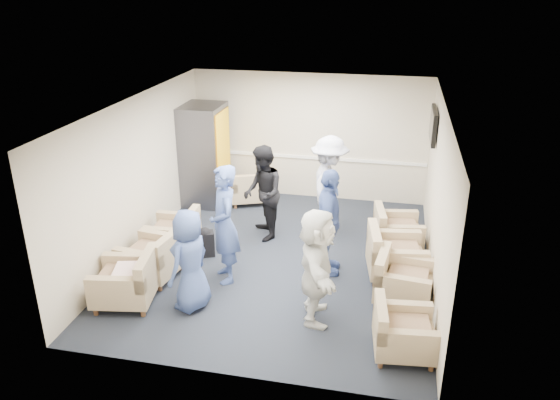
% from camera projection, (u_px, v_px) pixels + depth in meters
% --- Properties ---
extents(floor, '(6.00, 6.00, 0.00)m').
position_uv_depth(floor, '(280.00, 259.00, 9.41)').
color(floor, black).
rests_on(floor, ground).
extents(ceiling, '(6.00, 6.00, 0.00)m').
position_uv_depth(ceiling, '(280.00, 105.00, 8.38)').
color(ceiling, silver).
rests_on(ceiling, back_wall).
extents(back_wall, '(5.00, 0.02, 2.70)m').
position_uv_depth(back_wall, '(309.00, 137.00, 11.61)').
color(back_wall, beige).
rests_on(back_wall, floor).
extents(front_wall, '(5.00, 0.02, 2.70)m').
position_uv_depth(front_wall, '(224.00, 279.00, 6.19)').
color(front_wall, beige).
rests_on(front_wall, floor).
extents(left_wall, '(0.02, 6.00, 2.70)m').
position_uv_depth(left_wall, '(138.00, 176.00, 9.38)').
color(left_wall, beige).
rests_on(left_wall, floor).
extents(right_wall, '(0.02, 6.00, 2.70)m').
position_uv_depth(right_wall, '(438.00, 199.00, 8.41)').
color(right_wall, beige).
rests_on(right_wall, floor).
extents(chair_rail, '(4.98, 0.04, 0.06)m').
position_uv_depth(chair_rail, '(309.00, 157.00, 11.76)').
color(chair_rail, white).
rests_on(chair_rail, back_wall).
extents(tv, '(0.10, 1.00, 0.58)m').
position_uv_depth(tv, '(433.00, 125.00, 9.79)').
color(tv, black).
rests_on(tv, right_wall).
extents(armchair_left_near, '(0.98, 0.98, 0.68)m').
position_uv_depth(armchair_left_near, '(129.00, 282.00, 8.06)').
color(armchair_left_near, tan).
rests_on(armchair_left_near, floor).
extents(armchair_left_mid, '(0.96, 0.96, 0.68)m').
position_uv_depth(armchair_left_mid, '(155.00, 258.00, 8.75)').
color(armchair_left_mid, tan).
rests_on(armchair_left_mid, floor).
extents(armchair_left_far, '(0.83, 0.83, 0.64)m').
position_uv_depth(armchair_left_far, '(176.00, 234.00, 9.59)').
color(armchair_left_far, tan).
rests_on(armchair_left_far, floor).
extents(armchair_right_near, '(0.85, 0.85, 0.61)m').
position_uv_depth(armchair_right_near, '(400.00, 333.00, 6.98)').
color(armchair_right_near, tan).
rests_on(armchair_right_near, floor).
extents(armchair_right_midnear, '(0.90, 0.90, 0.65)m').
position_uv_depth(armchair_right_midnear, '(400.00, 281.00, 8.12)').
color(armchair_right_midnear, tan).
rests_on(armchair_right_midnear, floor).
extents(armchair_right_midfar, '(1.01, 1.01, 0.71)m').
position_uv_depth(armchair_right_midfar, '(392.00, 257.00, 8.77)').
color(armchair_right_midfar, tan).
rests_on(armchair_right_midfar, floor).
extents(armchair_right_far, '(0.92, 0.92, 0.64)m').
position_uv_depth(armchair_right_far, '(395.00, 232.00, 9.70)').
color(armchair_right_far, tan).
rests_on(armchair_right_far, floor).
extents(armchair_corner, '(1.00, 1.00, 0.61)m').
position_uv_depth(armchair_corner, '(248.00, 189.00, 11.64)').
color(armchair_corner, tan).
rests_on(armchair_corner, floor).
extents(vending_machine, '(0.85, 1.00, 2.11)m').
position_uv_depth(vending_machine, '(205.00, 155.00, 11.43)').
color(vending_machine, '#52515A').
rests_on(vending_machine, floor).
extents(backpack, '(0.37, 0.33, 0.53)m').
position_uv_depth(backpack, '(205.00, 241.00, 9.45)').
color(backpack, black).
rests_on(backpack, floor).
extents(pillow, '(0.45, 0.53, 0.13)m').
position_uv_depth(pillow, '(126.00, 272.00, 7.98)').
color(pillow, white).
rests_on(pillow, armchair_left_near).
extents(person_front_left, '(0.70, 0.87, 1.54)m').
position_uv_depth(person_front_left, '(190.00, 260.00, 7.79)').
color(person_front_left, '#405699').
rests_on(person_front_left, floor).
extents(person_mid_left, '(0.74, 0.83, 1.92)m').
position_uv_depth(person_mid_left, '(224.00, 225.00, 8.47)').
color(person_mid_left, '#405699').
rests_on(person_mid_left, floor).
extents(person_back_left, '(0.95, 1.05, 1.76)m').
position_uv_depth(person_back_left, '(263.00, 193.00, 9.89)').
color(person_back_left, black).
rests_on(person_back_left, floor).
extents(person_back_right, '(0.75, 1.25, 1.89)m').
position_uv_depth(person_back_right, '(329.00, 186.00, 10.03)').
color(person_back_right, silver).
rests_on(person_back_right, floor).
extents(person_mid_right, '(0.50, 1.07, 1.78)m').
position_uv_depth(person_mid_right, '(328.00, 222.00, 8.70)').
color(person_mid_right, '#405699').
rests_on(person_mid_right, floor).
extents(person_front_right, '(0.72, 1.62, 1.69)m').
position_uv_depth(person_front_right, '(317.00, 266.00, 7.50)').
color(person_front_right, white).
rests_on(person_front_right, floor).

